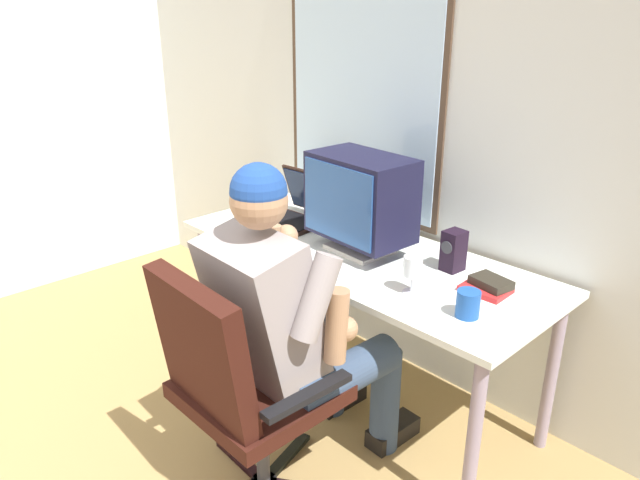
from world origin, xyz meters
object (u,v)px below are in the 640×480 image
(desk, at_px, (358,268))
(laptop, at_px, (298,208))
(person_seated, at_px, (294,321))
(desk_speaker, at_px, (453,251))
(wine_glass, at_px, (413,268))
(coffee_mug, at_px, (468,304))
(crt_monitor, at_px, (360,198))
(office_chair, at_px, (235,378))
(book_stack, at_px, (488,286))

(desk, relative_size, laptop, 4.83)
(person_seated, xyz_separation_m, desk_speaker, (0.21, 0.67, 0.15))
(wine_glass, bearing_deg, desk_speaker, 92.61)
(person_seated, bearing_deg, coffee_mug, 39.02)
(crt_monitor, bearing_deg, desk, -55.41)
(office_chair, relative_size, wine_glass, 6.37)
(laptop, height_order, coffee_mug, laptop)
(wine_glass, bearing_deg, coffee_mug, -1.17)
(laptop, bearing_deg, wine_glass, -14.35)
(crt_monitor, bearing_deg, wine_glass, -20.98)
(person_seated, distance_m, laptop, 0.91)
(wine_glass, height_order, book_stack, wine_glass)
(person_seated, xyz_separation_m, laptop, (-0.66, 0.62, 0.13))
(office_chair, bearing_deg, laptop, 126.53)
(laptop, xyz_separation_m, book_stack, (1.08, -0.01, -0.04))
(crt_monitor, distance_m, desk_speaker, 0.45)
(laptop, relative_size, book_stack, 2.05)
(desk, bearing_deg, wine_glass, -19.95)
(office_chair, relative_size, person_seated, 0.74)
(office_chair, xyz_separation_m, crt_monitor, (-0.18, 0.81, 0.43))
(person_seated, bearing_deg, wine_glass, 59.75)
(laptop, xyz_separation_m, desk_speaker, (0.87, 0.05, 0.02))
(desk, bearing_deg, book_stack, 6.65)
(office_chair, distance_m, person_seated, 0.29)
(desk_speaker, bearing_deg, crt_monitor, -162.76)
(crt_monitor, distance_m, laptop, 0.51)
(crt_monitor, xyz_separation_m, book_stack, (0.60, 0.06, -0.22))
(office_chair, height_order, coffee_mug, office_chair)
(crt_monitor, bearing_deg, desk_speaker, 17.24)
(wine_glass, bearing_deg, person_seated, -120.25)
(desk_speaker, xyz_separation_m, book_stack, (0.21, -0.07, -0.06))
(person_seated, height_order, coffee_mug, person_seated)
(wine_glass, xyz_separation_m, desk_speaker, (-0.01, 0.28, -0.01))
(desk, relative_size, wine_glass, 11.76)
(person_seated, relative_size, crt_monitor, 2.76)
(laptop, bearing_deg, desk_speaker, 3.54)
(book_stack, bearing_deg, laptop, 179.41)
(office_chair, height_order, book_stack, office_chair)
(desk, distance_m, crt_monitor, 0.32)
(person_seated, relative_size, wine_glass, 8.61)
(desk, height_order, office_chair, office_chair)
(desk_speaker, bearing_deg, wine_glass, -87.39)
(desk, height_order, person_seated, person_seated)
(office_chair, distance_m, coffee_mug, 0.84)
(wine_glass, relative_size, desk_speaker, 0.87)
(crt_monitor, xyz_separation_m, laptop, (-0.48, 0.07, -0.18))
(office_chair, relative_size, laptop, 2.61)
(crt_monitor, distance_m, coffee_mug, 0.70)
(desk, xyz_separation_m, office_chair, (0.17, -0.80, -0.11))
(office_chair, bearing_deg, desk_speaker, 76.58)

